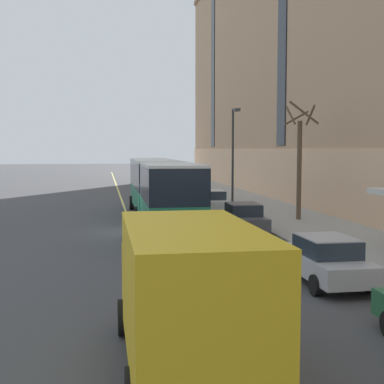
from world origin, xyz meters
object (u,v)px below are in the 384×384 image
parked_car_silver_5 (324,259)px  street_tree_mid_block (299,160)px  parked_car_darkgray_2 (168,181)px  box_truck (185,291)px  city_bus (159,187)px  parked_car_black_6 (190,191)px  parked_car_white_0 (211,201)px  parked_car_darkgray_1 (243,218)px  street_lamp (234,148)px

parked_car_silver_5 → street_tree_mid_block: street_tree_mid_block is taller
parked_car_darkgray_2 → box_truck: bearing=-96.5°
city_bus → parked_car_black_6: (4.04, 13.67, -1.35)m
parked_car_white_0 → parked_car_darkgray_2: size_ratio=1.15×
parked_car_black_6 → box_truck: bearing=-99.3°
parked_car_silver_5 → parked_car_darkgray_2: bearing=89.8°
parked_car_darkgray_1 → street_lamp: (1.86, 9.60, 3.66)m
parked_car_darkgray_2 → parked_car_black_6: size_ratio=0.96×
parked_car_darkgray_1 → parked_car_silver_5: 10.68m
parked_car_darkgray_1 → street_tree_mid_block: (4.39, 3.47, 2.94)m
parked_car_darkgray_2 → parked_car_black_6: (0.05, -15.01, 0.00)m
parked_car_silver_5 → box_truck: 8.66m
parked_car_darkgray_1 → street_tree_mid_block: 6.32m
parked_car_darkgray_2 → city_bus: bearing=-97.9°
parked_car_white_0 → parked_car_silver_5: (-0.23, -19.60, -0.00)m
parked_car_white_0 → street_tree_mid_block: size_ratio=0.69×
city_bus → street_lamp: bearing=43.2°
box_truck → parked_car_black_6: bearing=80.7°
city_bus → parked_car_silver_5: bearing=-75.4°
parked_car_white_0 → parked_car_darkgray_2: (-0.11, 23.90, -0.00)m
city_bus → street_lamp: size_ratio=2.64×
parked_car_white_0 → parked_car_black_6: same height
street_tree_mid_block → street_lamp: size_ratio=1.00×
parked_car_white_0 → parked_car_black_6: size_ratio=1.10×
parked_car_silver_5 → parked_car_black_6: same height
parked_car_silver_5 → street_tree_mid_block: 15.13m
parked_car_white_0 → box_truck: 26.81m
parked_car_darkgray_2 → parked_car_white_0: bearing=-89.7°
city_bus → box_truck: 21.44m
parked_car_silver_5 → box_truck: box_truck is taller
parked_car_darkgray_2 → street_tree_mid_block: bearing=-81.6°
parked_car_white_0 → box_truck: box_truck is taller
parked_car_darkgray_2 → street_lamp: street_lamp is taller
parked_car_silver_5 → parked_car_black_6: bearing=89.7°
city_bus → parked_car_darkgray_2: size_ratio=4.39×
parked_car_darkgray_2 → parked_car_silver_5: 43.51m
parked_car_darkgray_1 → box_truck: bearing=-108.2°
parked_car_darkgray_1 → box_truck: size_ratio=0.72×
city_bus → parked_car_darkgray_2: bearing=82.1°
parked_car_black_6 → parked_car_darkgray_1: bearing=-90.3°
street_tree_mid_block → city_bus: bearing=175.4°
city_bus → parked_car_white_0: (4.10, 4.78, -1.34)m
parked_car_darkgray_2 → box_truck: size_ratio=0.63×
parked_car_white_0 → parked_car_black_6: bearing=90.4°
parked_car_darkgray_1 → street_lamp: size_ratio=0.68×
parked_car_silver_5 → street_tree_mid_block: size_ratio=0.67×
street_tree_mid_block → street_lamp: bearing=112.4°
city_bus → box_truck: city_bus is taller
box_truck → street_tree_mid_block: size_ratio=0.96×
street_tree_mid_block → street_lamp: street_lamp is taller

